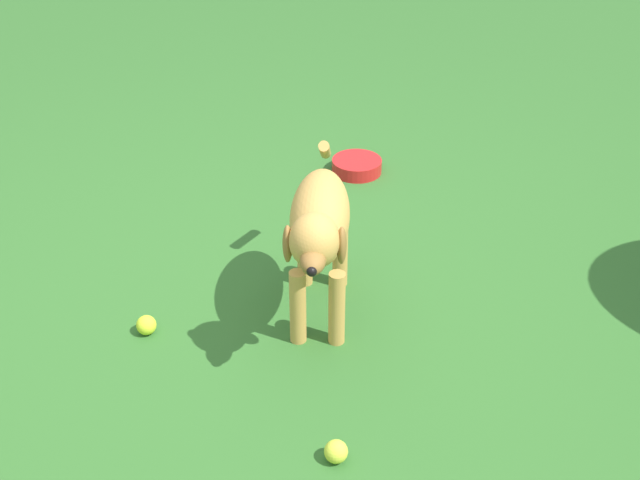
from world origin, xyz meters
TOP-DOWN VIEW (x-y plane):
  - ground at (0.00, 0.00)m, footprint 14.00×14.00m
  - dog at (0.20, 0.07)m, footprint 0.21×0.82m
  - tennis_ball_0 at (-0.36, -0.01)m, footprint 0.07×0.07m
  - tennis_ball_1 at (0.26, -0.55)m, footprint 0.07×0.07m
  - water_bowl at (0.35, 1.13)m, footprint 0.22×0.22m

SIDE VIEW (x-z plane):
  - ground at x=0.00m, z-range 0.00..0.00m
  - water_bowl at x=0.35m, z-range 0.00..0.06m
  - tennis_ball_0 at x=-0.36m, z-range 0.00..0.07m
  - tennis_ball_1 at x=0.26m, z-range 0.00..0.07m
  - dog at x=0.20m, z-range 0.09..0.64m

